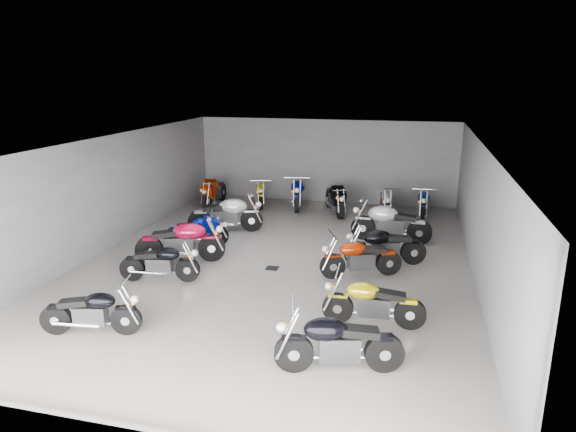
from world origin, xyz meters
name	(u,v)px	position (x,y,z in m)	size (l,w,h in m)	color
ground	(277,262)	(0.00, 0.00, 0.00)	(14.00, 14.00, 0.00)	gray
wall_back	(325,161)	(0.00, 7.00, 1.60)	(10.00, 0.10, 3.20)	gray
wall_left	(107,193)	(-5.00, 0.00, 1.60)	(0.10, 14.00, 3.20)	gray
wall_right	(480,217)	(5.00, 0.00, 1.60)	(0.10, 14.00, 3.20)	gray
ceiling	(277,142)	(0.00, 0.00, 3.22)	(10.00, 14.00, 0.04)	black
drain_grate	(272,268)	(0.00, -0.50, 0.01)	(0.32, 0.32, 0.01)	black
motorcycle_left_a	(92,312)	(-2.40, -4.69, 0.47)	(1.93, 0.59, 0.86)	black
motorcycle_left_c	(161,262)	(-2.38, -1.95, 0.47)	(1.95, 0.54, 0.86)	black
motorcycle_left_d	(181,241)	(-2.47, -0.61, 0.57)	(2.29, 0.93, 1.04)	black
motorcycle_left_e	(197,231)	(-2.62, 0.74, 0.45)	(1.80, 0.74, 0.82)	black
motorcycle_left_f	(226,215)	(-2.28, 2.23, 0.57)	(2.30, 0.89, 1.04)	black
motorcycle_right_a	(338,343)	(2.37, -4.81, 0.53)	(2.16, 0.70, 0.97)	black
motorcycle_right_b	(372,302)	(2.78, -3.01, 0.49)	(2.05, 0.42, 0.90)	black
motorcycle_right_d	(360,258)	(2.25, -0.51, 0.50)	(1.95, 0.97, 0.91)	black
motorcycle_right_e	(384,246)	(2.78, 0.45, 0.52)	(2.10, 0.87, 0.96)	black
motorcycle_right_f	(390,223)	(2.80, 2.49, 0.58)	(2.40, 0.50, 1.06)	black
motorcycle_back_a	(214,192)	(-3.97, 5.33, 0.54)	(0.45, 2.26, 0.99)	black
motorcycle_back_b	(260,193)	(-2.26, 5.79, 0.49)	(0.78, 1.97, 0.90)	black
motorcycle_back_c	(298,193)	(-0.79, 5.81, 0.57)	(0.64, 2.38, 1.05)	black
motorcycle_back_d	(335,199)	(0.70, 5.29, 0.55)	(1.03, 2.17, 1.01)	black
motorcycle_back_e	(386,202)	(2.49, 5.37, 0.51)	(0.52, 2.11, 0.93)	black
motorcycle_back_f	(423,203)	(3.77, 5.62, 0.50)	(0.40, 2.10, 0.92)	black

